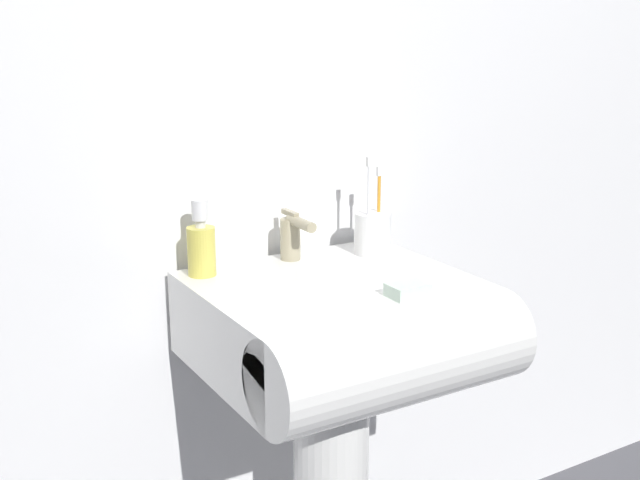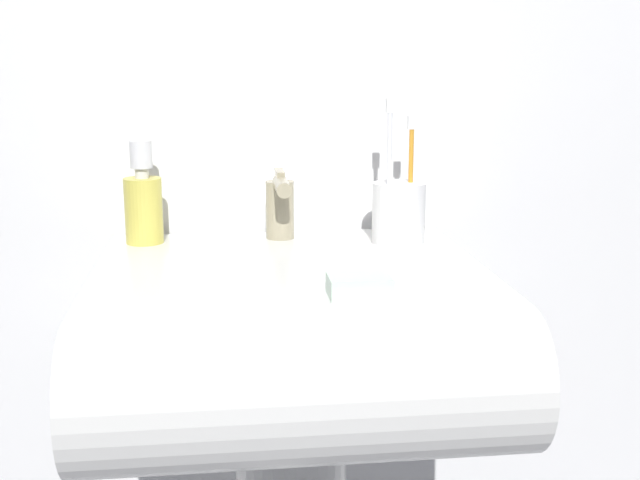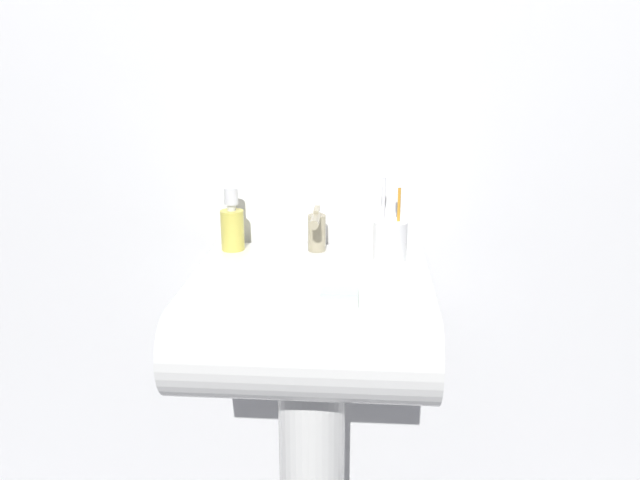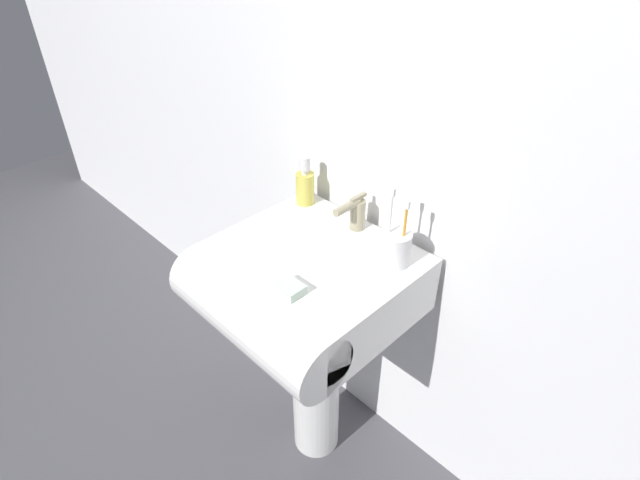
{
  "view_description": "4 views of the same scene",
  "coord_description": "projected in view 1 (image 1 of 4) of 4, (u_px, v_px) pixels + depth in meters",
  "views": [
    {
      "loc": [
        -0.77,
        -1.25,
        1.31
      ],
      "look_at": [
        -0.03,
        -0.01,
        0.92
      ],
      "focal_mm": 45.0,
      "sensor_mm": 36.0,
      "label": 1
    },
    {
      "loc": [
        -0.08,
        -1.03,
        1.1
      ],
      "look_at": [
        0.04,
        -0.02,
        0.87
      ],
      "focal_mm": 45.0,
      "sensor_mm": 36.0,
      "label": 2
    },
    {
      "loc": [
        0.11,
        -1.26,
        1.3
      ],
      "look_at": [
        0.02,
        -0.02,
        0.92
      ],
      "focal_mm": 35.0,
      "sensor_mm": 36.0,
      "label": 3
    },
    {
      "loc": [
        0.75,
        -0.73,
        1.62
      ],
      "look_at": [
        0.03,
        -0.01,
        0.89
      ],
      "focal_mm": 28.0,
      "sensor_mm": 36.0,
      "label": 4
    }
  ],
  "objects": [
    {
      "name": "soap_bottle",
      "position": [
        201.0,
        246.0,
        1.56
      ],
      "size": [
        0.06,
        0.06,
        0.15
      ],
      "color": "gold",
      "rests_on": "sink_basin"
    },
    {
      "name": "faucet",
      "position": [
        291.0,
        235.0,
        1.66
      ],
      "size": [
        0.04,
        0.12,
        0.1
      ],
      "color": "tan",
      "rests_on": "sink_basin"
    },
    {
      "name": "sink_basin",
      "position": [
        348.0,
        331.0,
        1.52
      ],
      "size": [
        0.51,
        0.51,
        0.17
      ],
      "color": "white",
      "rests_on": "sink_pedestal"
    },
    {
      "name": "toothbrush_cup",
      "position": [
        373.0,
        232.0,
        1.71
      ],
      "size": [
        0.08,
        0.08,
        0.21
      ],
      "color": "white",
      "rests_on": "sink_basin"
    },
    {
      "name": "wall_back",
      "position": [
        268.0,
        80.0,
        1.66
      ],
      "size": [
        5.0,
        0.05,
        2.4
      ],
      "primitive_type": "cube",
      "color": "white",
      "rests_on": "ground"
    },
    {
      "name": "bar_soap",
      "position": [
        408.0,
        290.0,
        1.45
      ],
      "size": [
        0.07,
        0.05,
        0.02
      ],
      "primitive_type": "cube",
      "color": "silver",
      "rests_on": "sink_basin"
    }
  ]
}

